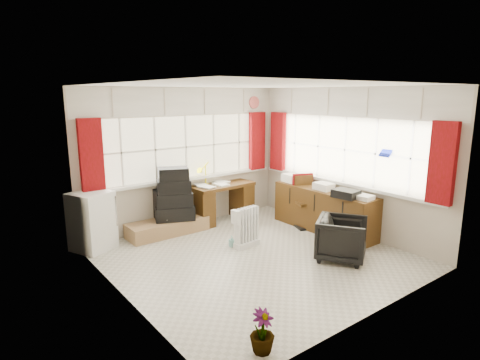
{
  "coord_description": "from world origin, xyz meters",
  "views": [
    {
      "loc": [
        -3.58,
        -4.31,
        2.38
      ],
      "look_at": [
        0.13,
        0.55,
        1.07
      ],
      "focal_mm": 30.0,
      "sensor_mm": 36.0,
      "label": 1
    }
  ],
  "objects_px": {
    "crt_tv": "(169,202)",
    "office_chair": "(342,239)",
    "tv_bench": "(168,227)",
    "radiator": "(247,231)",
    "desk": "(221,200)",
    "task_chair": "(304,199)",
    "mini_fridge": "(92,221)",
    "credenza": "(324,209)",
    "desk_lamp": "(206,169)"
  },
  "relations": [
    {
      "from": "crt_tv",
      "to": "office_chair",
      "type": "bearing_deg",
      "value": -63.24
    },
    {
      "from": "tv_bench",
      "to": "radiator",
      "type": "bearing_deg",
      "value": -60.87
    },
    {
      "from": "desk",
      "to": "task_chair",
      "type": "height_order",
      "value": "task_chair"
    },
    {
      "from": "crt_tv",
      "to": "radiator",
      "type": "bearing_deg",
      "value": -68.54
    },
    {
      "from": "desk",
      "to": "mini_fridge",
      "type": "xyz_separation_m",
      "value": [
        -2.44,
        -0.0,
        0.06
      ]
    },
    {
      "from": "tv_bench",
      "to": "credenza",
      "type": "bearing_deg",
      "value": -33.7
    },
    {
      "from": "radiator",
      "to": "mini_fridge",
      "type": "xyz_separation_m",
      "value": [
        -1.97,
        1.37,
        0.2
      ]
    },
    {
      "from": "radiator",
      "to": "credenza",
      "type": "bearing_deg",
      "value": -8.25
    },
    {
      "from": "task_chair",
      "to": "radiator",
      "type": "bearing_deg",
      "value": -172.82
    },
    {
      "from": "credenza",
      "to": "radiator",
      "type": "bearing_deg",
      "value": 171.75
    },
    {
      "from": "tv_bench",
      "to": "crt_tv",
      "type": "bearing_deg",
      "value": 51.92
    },
    {
      "from": "tv_bench",
      "to": "mini_fridge",
      "type": "bearing_deg",
      "value": 176.34
    },
    {
      "from": "credenza",
      "to": "mini_fridge",
      "type": "relative_size",
      "value": 2.19
    },
    {
      "from": "desk",
      "to": "task_chair",
      "type": "relative_size",
      "value": 1.33
    },
    {
      "from": "radiator",
      "to": "mini_fridge",
      "type": "distance_m",
      "value": 2.41
    },
    {
      "from": "desk_lamp",
      "to": "credenza",
      "type": "xyz_separation_m",
      "value": [
        1.36,
        -1.72,
        -0.63
      ]
    },
    {
      "from": "mini_fridge",
      "to": "desk",
      "type": "bearing_deg",
      "value": 0.0
    },
    {
      "from": "mini_fridge",
      "to": "crt_tv",
      "type": "bearing_deg",
      "value": 4.13
    },
    {
      "from": "task_chair",
      "to": "desk_lamp",
      "type": "bearing_deg",
      "value": 134.99
    },
    {
      "from": "desk",
      "to": "tv_bench",
      "type": "height_order",
      "value": "desk"
    },
    {
      "from": "desk",
      "to": "crt_tv",
      "type": "xyz_separation_m",
      "value": [
        -1.05,
        0.1,
        0.11
      ]
    },
    {
      "from": "task_chair",
      "to": "tv_bench",
      "type": "distance_m",
      "value": 2.51
    },
    {
      "from": "desk_lamp",
      "to": "task_chair",
      "type": "height_order",
      "value": "desk_lamp"
    },
    {
      "from": "office_chair",
      "to": "credenza",
      "type": "distance_m",
      "value": 1.28
    },
    {
      "from": "tv_bench",
      "to": "desk",
      "type": "bearing_deg",
      "value": 3.86
    },
    {
      "from": "task_chair",
      "to": "office_chair",
      "type": "height_order",
      "value": "task_chair"
    },
    {
      "from": "office_chair",
      "to": "mini_fridge",
      "type": "relative_size",
      "value": 0.76
    },
    {
      "from": "task_chair",
      "to": "tv_bench",
      "type": "xyz_separation_m",
      "value": [
        -2.22,
        1.11,
        -0.38
      ]
    },
    {
      "from": "task_chair",
      "to": "credenza",
      "type": "relative_size",
      "value": 0.48
    },
    {
      "from": "credenza",
      "to": "mini_fridge",
      "type": "distance_m",
      "value": 3.88
    },
    {
      "from": "task_chair",
      "to": "crt_tv",
      "type": "height_order",
      "value": "task_chair"
    },
    {
      "from": "desk_lamp",
      "to": "credenza",
      "type": "distance_m",
      "value": 2.28
    },
    {
      "from": "task_chair",
      "to": "mini_fridge",
      "type": "relative_size",
      "value": 1.05
    },
    {
      "from": "office_chair",
      "to": "desk",
      "type": "bearing_deg",
      "value": 64.28
    },
    {
      "from": "office_chair",
      "to": "radiator",
      "type": "bearing_deg",
      "value": 89.68
    },
    {
      "from": "desk_lamp",
      "to": "radiator",
      "type": "xyz_separation_m",
      "value": [
        -0.2,
        -1.49,
        -0.75
      ]
    },
    {
      "from": "mini_fridge",
      "to": "tv_bench",
      "type": "bearing_deg",
      "value": -3.66
    },
    {
      "from": "credenza",
      "to": "tv_bench",
      "type": "relative_size",
      "value": 1.43
    },
    {
      "from": "desk",
      "to": "tv_bench",
      "type": "bearing_deg",
      "value": -176.14
    },
    {
      "from": "credenza",
      "to": "crt_tv",
      "type": "relative_size",
      "value": 3.07
    },
    {
      "from": "task_chair",
      "to": "credenza",
      "type": "distance_m",
      "value": 0.44
    },
    {
      "from": "desk_lamp",
      "to": "task_chair",
      "type": "bearing_deg",
      "value": -45.01
    },
    {
      "from": "task_chair",
      "to": "office_chair",
      "type": "distance_m",
      "value": 1.61
    },
    {
      "from": "radiator",
      "to": "tv_bench",
      "type": "height_order",
      "value": "radiator"
    },
    {
      "from": "crt_tv",
      "to": "mini_fridge",
      "type": "height_order",
      "value": "mini_fridge"
    },
    {
      "from": "office_chair",
      "to": "mini_fridge",
      "type": "xyz_separation_m",
      "value": [
        -2.76,
        2.61,
        0.14
      ]
    },
    {
      "from": "radiator",
      "to": "crt_tv",
      "type": "xyz_separation_m",
      "value": [
        -0.58,
        1.47,
        0.25
      ]
    },
    {
      "from": "crt_tv",
      "to": "desk",
      "type": "bearing_deg",
      "value": -5.49
    },
    {
      "from": "task_chair",
      "to": "radiator",
      "type": "distance_m",
      "value": 1.53
    },
    {
      "from": "credenza",
      "to": "tv_bench",
      "type": "bearing_deg",
      "value": 146.3
    }
  ]
}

